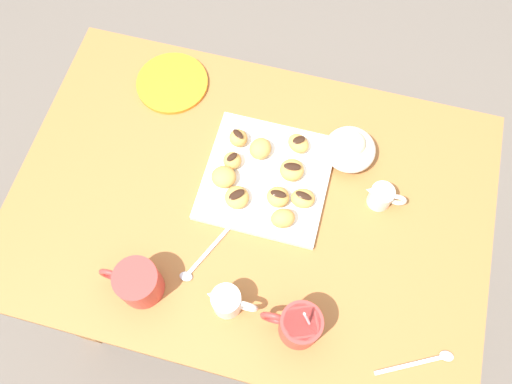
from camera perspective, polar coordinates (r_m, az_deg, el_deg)
The scene contains 28 objects.
ground_plane at distance 1.88m, azimuth -0.40°, elevation -9.62°, with size 8.00×8.00×0.00m, color #665B51.
dining_table at distance 1.29m, azimuth -0.57°, elevation -3.45°, with size 1.07×0.74×0.75m.
pastry_plate_square at distance 1.18m, azimuth 1.14°, elevation 1.58°, with size 0.28×0.28×0.02m, color white.
coffee_mug_red_left at distance 1.04m, azimuth 4.74°, elevation -14.36°, with size 0.12×0.08×0.14m.
coffee_mug_red_right at distance 1.09m, azimuth -12.89°, elevation -9.63°, with size 0.13×0.09×0.09m.
cream_pitcher_white at distance 1.06m, azimuth -3.15°, elevation -11.89°, with size 0.10×0.06×0.07m.
ice_cream_bowl at distance 1.20m, azimuth 10.32°, elevation 4.74°, with size 0.12×0.12×0.09m.
chocolate_sauce_pitcher at distance 1.17m, azimuth 13.63°, elevation -0.43°, with size 0.09×0.05×0.06m.
saucer_orange_left at distance 1.32m, azimuth -9.19°, elevation 11.74°, with size 0.18×0.18×0.01m, color orange.
loose_spoon_near_saucer at distance 1.12m, azimuth -6.04°, elevation -7.36°, with size 0.08×0.15×0.01m.
loose_spoon_by_plate at distance 1.13m, azimuth 17.92°, elevation -17.29°, with size 0.15×0.08×0.01m.
beignet_0 at distance 1.15m, azimuth -3.56°, elevation 1.66°, with size 0.05×0.06×0.04m, color #D19347.
beignet_1 at distance 1.19m, azimuth 4.67°, elevation 5.33°, with size 0.04×0.05×0.03m, color #D19347.
chocolate_drizzle_1 at distance 1.18m, azimuth 4.74°, elevation 5.73°, with size 0.03×0.02×0.01m, color black.
beignet_2 at distance 1.14m, azimuth 5.18°, elevation -0.70°, with size 0.05×0.05×0.03m, color #D19347.
chocolate_drizzle_2 at distance 1.12m, azimuth 5.24°, elevation -0.39°, with size 0.04×0.02×0.01m, color black.
beignet_3 at distance 1.17m, azimuth -2.62°, elevation 3.48°, with size 0.04×0.04×0.03m, color #D19347.
chocolate_drizzle_3 at distance 1.15m, azimuth -2.66°, elevation 3.87°, with size 0.03×0.01×0.01m, color black.
beignet_4 at distance 1.19m, azimuth -1.95°, elevation 5.95°, with size 0.04×0.04×0.03m, color #D19347.
chocolate_drizzle_4 at distance 1.18m, azimuth -1.98°, elevation 6.39°, with size 0.03×0.01×0.01m, color black.
beignet_5 at distance 1.18m, azimuth 0.48°, elevation 4.79°, with size 0.05×0.05×0.04m, color #D19347.
beignet_6 at distance 1.13m, azimuth 2.43°, elevation -0.55°, with size 0.05×0.05×0.03m, color #D19347.
chocolate_drizzle_6 at distance 1.12m, azimuth 2.47°, elevation -0.20°, with size 0.04×0.02×0.01m, color black.
beignet_7 at distance 1.16m, azimuth 3.96°, elevation 2.42°, with size 0.05×0.05×0.03m, color #D19347.
chocolate_drizzle_7 at distance 1.14m, azimuth 4.01°, elevation 2.81°, with size 0.04×0.02×0.01m, color black.
beignet_8 at distance 1.13m, azimuth -2.11°, elevation -0.59°, with size 0.05×0.05×0.03m, color #D19347.
chocolate_drizzle_8 at distance 1.12m, azimuth -2.14°, elevation -0.27°, with size 0.04×0.02×0.01m, color black.
beignet_9 at distance 1.11m, azimuth 2.97°, elevation -2.90°, with size 0.04×0.05×0.04m, color #D19347.
Camera 1 is at (-0.12, 0.41, 1.83)m, focal length 36.43 mm.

